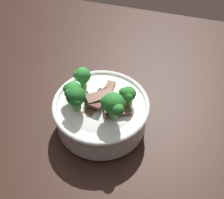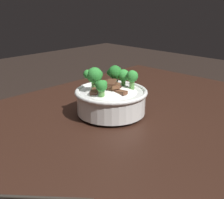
# 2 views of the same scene
# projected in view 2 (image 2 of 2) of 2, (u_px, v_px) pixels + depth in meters

# --- Properties ---
(dining_table) EXTENTS (1.34, 0.84, 0.81)m
(dining_table) POSITION_uv_depth(u_px,v_px,m) (103.00, 176.00, 0.79)
(dining_table) COLOR black
(dining_table) RESTS_ON ground
(rice_bowl) EXTENTS (0.21, 0.21, 0.14)m
(rice_bowl) POSITION_uv_depth(u_px,v_px,m) (111.00, 97.00, 0.82)
(rice_bowl) COLOR white
(rice_bowl) RESTS_ON dining_table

